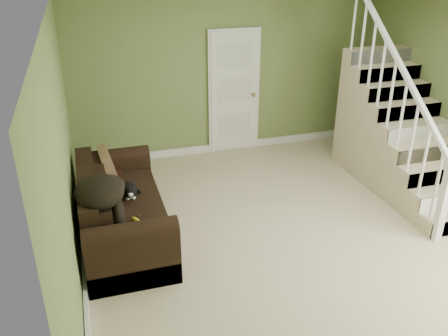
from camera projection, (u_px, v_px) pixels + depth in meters
floor at (294, 233)px, 5.77m from camera, size 5.00×5.50×0.01m
ceiling at (311, 10)px, 4.66m from camera, size 5.00×5.50×0.01m
wall_back at (227, 74)px, 7.60m from camera, size 5.00×0.04×2.60m
wall_left at (64, 160)px, 4.56m from camera, size 0.04×5.50×2.60m
baseboard_back at (228, 146)px, 8.10m from camera, size 5.00×0.04×0.12m
baseboard_left at (84, 265)px, 5.10m from camera, size 0.04×5.50×0.12m
door at (234, 92)px, 7.71m from camera, size 0.86×0.12×2.02m
staircase at (395, 138)px, 6.86m from camera, size 1.00×2.51×2.82m
sofa at (119, 212)px, 5.58m from camera, size 0.94×2.17×0.86m
side_table at (103, 186)px, 6.29m from camera, size 0.53×0.53×0.76m
cat at (130, 190)px, 5.60m from camera, size 0.23×0.48×0.23m
banana at (137, 220)px, 5.11m from camera, size 0.12×0.18×0.05m
throw_pillow at (109, 166)px, 5.96m from camera, size 0.24×0.46×0.47m
throw_blanket at (99, 191)px, 4.86m from camera, size 0.66×0.77×0.27m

